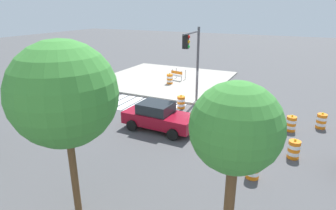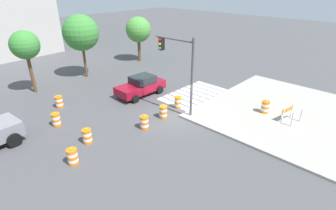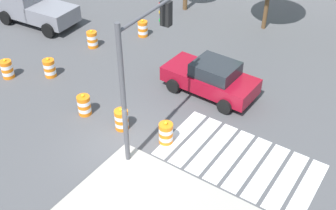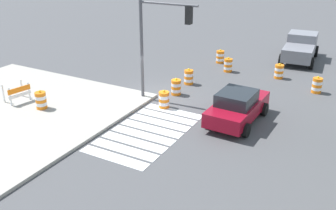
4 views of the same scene
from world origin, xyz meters
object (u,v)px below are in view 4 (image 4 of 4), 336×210
(traffic_barrel_crosswalk_end, at_px, (189,77))
(traffic_barrel_far_curb, at_px, (317,85))
(traffic_light_pole, at_px, (160,32))
(pickup_truck, at_px, (301,47))
(traffic_barrel_lane_center, at_px, (279,72))
(traffic_barrel_near_corner, at_px, (164,100))
(traffic_barrel_on_sidewalk, at_px, (41,100))
(traffic_barrel_median_near, at_px, (228,65))
(traffic_barrel_median_far, at_px, (220,57))
(traffic_barrel_opposite_curb, at_px, (176,87))
(construction_barricade, at_px, (18,92))
(sports_car, at_px, (237,106))

(traffic_barrel_crosswalk_end, xyz_separation_m, traffic_barrel_far_curb, (-2.32, 7.21, 0.00))
(traffic_barrel_crosswalk_end, relative_size, traffic_light_pole, 0.19)
(pickup_truck, height_order, traffic_barrel_lane_center, pickup_truck)
(traffic_barrel_near_corner, distance_m, traffic_barrel_lane_center, 8.77)
(traffic_barrel_far_curb, xyz_separation_m, traffic_barrel_lane_center, (-1.48, -2.58, 0.00))
(traffic_barrel_on_sidewalk, bearing_deg, traffic_barrel_lane_center, 139.53)
(traffic_barrel_median_near, xyz_separation_m, traffic_barrel_on_sidewalk, (10.88, -6.19, 0.15))
(traffic_barrel_on_sidewalk, height_order, traffic_light_pole, traffic_light_pole)
(traffic_barrel_median_far, relative_size, traffic_barrel_opposite_curb, 1.00)
(traffic_barrel_median_near, bearing_deg, traffic_barrel_crosswalk_end, -19.86)
(traffic_barrel_near_corner, height_order, construction_barricade, construction_barricade)
(traffic_barrel_far_curb, distance_m, traffic_barrel_opposite_curb, 8.25)
(traffic_barrel_median_near, xyz_separation_m, construction_barricade, (10.84, -7.92, 0.27))
(traffic_barrel_near_corner, bearing_deg, traffic_barrel_on_sidewalk, -57.19)
(sports_car, xyz_separation_m, traffic_barrel_opposite_curb, (-1.72, -4.29, -0.36))
(sports_car, distance_m, traffic_barrel_near_corner, 3.99)
(traffic_barrel_opposite_curb, relative_size, traffic_barrel_on_sidewalk, 1.00)
(pickup_truck, bearing_deg, traffic_light_pole, -22.66)
(pickup_truck, bearing_deg, traffic_barrel_far_curb, 19.43)
(traffic_barrel_near_corner, xyz_separation_m, traffic_barrel_median_near, (-7.41, 0.80, 0.00))
(traffic_barrel_median_near, relative_size, traffic_barrel_opposite_curb, 1.00)
(traffic_barrel_lane_center, distance_m, traffic_light_pole, 9.20)
(traffic_barrel_opposite_curb, bearing_deg, traffic_barrel_on_sidewalk, -42.93)
(sports_car, relative_size, traffic_barrel_median_far, 4.27)
(sports_car, bearing_deg, traffic_barrel_crosswalk_end, -129.58)
(traffic_barrel_crosswalk_end, bearing_deg, traffic_barrel_opposite_curb, 4.16)
(traffic_barrel_opposite_curb, height_order, traffic_barrel_on_sidewalk, traffic_barrel_on_sidewalk)
(traffic_barrel_median_far, bearing_deg, construction_barricade, -28.24)
(pickup_truck, xyz_separation_m, traffic_barrel_near_corner, (12.67, -4.48, -0.52))
(traffic_barrel_near_corner, relative_size, traffic_barrel_median_far, 1.00)
(traffic_barrel_far_curb, bearing_deg, traffic_barrel_on_sidewalk, -51.32)
(pickup_truck, height_order, traffic_barrel_opposite_curb, pickup_truck)
(pickup_truck, relative_size, traffic_barrel_lane_center, 5.18)
(traffic_light_pole, bearing_deg, traffic_barrel_lane_center, 146.42)
(traffic_barrel_lane_center, bearing_deg, sports_car, -1.50)
(traffic_barrel_far_curb, distance_m, traffic_barrel_on_sidewalk, 15.55)
(sports_car, distance_m, traffic_barrel_far_curb, 6.61)
(traffic_barrel_lane_center, distance_m, traffic_barrel_on_sidewalk, 14.72)
(traffic_barrel_far_curb, bearing_deg, pickup_truck, -160.57)
(traffic_barrel_far_curb, xyz_separation_m, construction_barricade, (9.67, -13.86, 0.27))
(traffic_barrel_near_corner, relative_size, traffic_barrel_on_sidewalk, 1.00)
(traffic_barrel_near_corner, distance_m, traffic_barrel_opposite_curb, 2.00)
(traffic_barrel_median_far, bearing_deg, traffic_barrel_median_near, 37.18)
(pickup_truck, bearing_deg, traffic_barrel_crosswalk_end, -29.43)
(sports_car, xyz_separation_m, traffic_barrel_near_corner, (0.26, -3.97, -0.36))
(traffic_barrel_near_corner, distance_m, traffic_barrel_median_far, 9.04)
(construction_barricade, relative_size, traffic_light_pole, 0.25)
(traffic_barrel_near_corner, bearing_deg, sports_car, 93.68)
(pickup_truck, xyz_separation_m, traffic_barrel_median_near, (5.26, -3.68, -0.52))
(traffic_barrel_crosswalk_end, height_order, traffic_barrel_opposite_curb, same)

